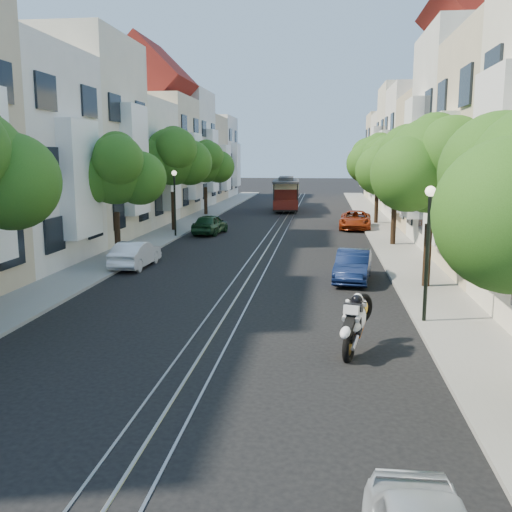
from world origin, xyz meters
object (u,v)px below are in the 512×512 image
(tree_e_b, at_px, (433,168))
(tree_e_c, at_px, (397,166))
(parked_car_e_far, at_px, (355,220))
(parked_car_w_far, at_px, (210,224))
(tree_w_c, at_px, (173,158))
(lamp_east, at_px, (428,234))
(tree_w_d, at_px, (206,163))
(tree_e_d, at_px, (379,160))
(tree_w_b, at_px, (116,172))
(sportbike_rider, at_px, (355,320))
(parked_car_e_mid, at_px, (353,266))
(lamp_west, at_px, (175,193))
(cable_car, at_px, (286,192))
(parked_car_w_mid, at_px, (135,254))

(tree_e_b, xyz_separation_m, tree_e_c, (-0.00, 11.00, -0.13))
(parked_car_e_far, xyz_separation_m, parked_car_w_far, (-9.86, -3.91, 0.02))
(tree_w_c, height_order, lamp_east, tree_w_c)
(tree_w_d, height_order, parked_car_w_far, tree_w_d)
(tree_e_d, relative_size, lamp_east, 1.65)
(tree_w_b, bearing_deg, parked_car_e_far, 47.64)
(tree_e_d, distance_m, parked_car_w_far, 14.28)
(tree_w_c, height_order, parked_car_e_far, tree_w_c)
(tree_e_c, distance_m, sportbike_rider, 19.47)
(parked_car_e_far, bearing_deg, tree_e_d, 64.76)
(tree_w_b, relative_size, parked_car_e_mid, 1.61)
(tree_w_b, distance_m, parked_car_e_far, 19.07)
(tree_e_c, height_order, tree_w_d, same)
(parked_car_e_far, bearing_deg, tree_e_b, -80.25)
(tree_w_b, xyz_separation_m, tree_w_c, (0.00, 11.00, 0.67))
(tree_e_c, distance_m, lamp_east, 16.10)
(lamp_west, height_order, cable_car, lamp_west)
(tree_e_b, bearing_deg, cable_car, 103.37)
(tree_w_b, relative_size, tree_w_d, 0.96)
(sportbike_rider, height_order, parked_car_w_far, sportbike_rider)
(tree_w_c, bearing_deg, cable_car, 67.63)
(sportbike_rider, height_order, cable_car, cable_car)
(tree_e_d, height_order, parked_car_e_far, tree_e_d)
(tree_e_b, xyz_separation_m, tree_w_d, (-14.40, 27.00, -0.13))
(sportbike_rider, bearing_deg, tree_e_d, 99.88)
(tree_e_d, relative_size, parked_car_e_far, 1.45)
(tree_e_c, xyz_separation_m, tree_e_d, (0.00, 11.00, 0.27))
(tree_e_d, xyz_separation_m, tree_w_c, (-14.40, -6.00, 0.20))
(tree_e_d, height_order, lamp_east, tree_e_d)
(tree_e_c, relative_size, parked_car_w_far, 1.64)
(parked_car_w_far, bearing_deg, tree_w_b, 81.50)
(tree_e_c, height_order, parked_car_e_far, tree_e_c)
(tree_e_d, distance_m, parked_car_e_far, 5.58)
(tree_w_d, bearing_deg, parked_car_w_far, -77.25)
(parked_car_w_far, bearing_deg, tree_w_c, -14.94)
(sportbike_rider, height_order, parked_car_e_mid, sportbike_rider)
(tree_e_b, xyz_separation_m, cable_car, (-7.68, 32.32, -2.97))
(tree_e_b, relative_size, tree_w_d, 1.03)
(lamp_west, xyz_separation_m, sportbike_rider, (10.32, -20.86, -1.97))
(cable_car, xyz_separation_m, parked_car_w_mid, (-5.18, -29.33, -1.14))
(tree_e_c, height_order, lamp_east, tree_e_c)
(tree_e_c, relative_size, lamp_west, 1.57)
(tree_e_b, bearing_deg, tree_w_b, 160.85)
(tree_e_c, bearing_deg, cable_car, 109.82)
(tree_w_b, bearing_deg, cable_car, 76.19)
(tree_w_c, height_order, cable_car, tree_w_c)
(tree_w_d, relative_size, sportbike_rider, 2.87)
(tree_w_b, bearing_deg, tree_w_c, 90.00)
(parked_car_e_mid, relative_size, parked_car_w_far, 0.98)
(parked_car_w_mid, bearing_deg, lamp_west, -84.07)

